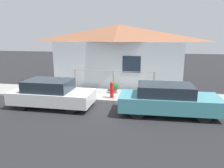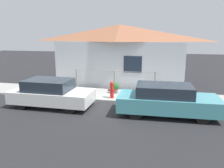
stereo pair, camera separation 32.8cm
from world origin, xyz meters
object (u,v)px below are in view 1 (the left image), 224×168
object	(u,v)px
car_right	(168,99)
potted_plant_near_hydrant	(114,87)
fire_hydrant	(112,89)
car_left	(51,94)

from	to	relation	value
car_right	potted_plant_near_hydrant	distance (m)	3.85
fire_hydrant	potted_plant_near_hydrant	size ratio (longest dim) A/B	1.42
potted_plant_near_hydrant	car_left	bearing A→B (deg)	-134.11
car_left	potted_plant_near_hydrant	distance (m)	3.68
car_right	fire_hydrant	size ratio (longest dim) A/B	4.82
car_left	fire_hydrant	size ratio (longest dim) A/B	4.37
car_left	potted_plant_near_hydrant	bearing A→B (deg)	45.80
car_left	fire_hydrant	world-z (taller)	car_left
car_right	potted_plant_near_hydrant	size ratio (longest dim) A/B	6.84
car_left	car_right	world-z (taller)	car_right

